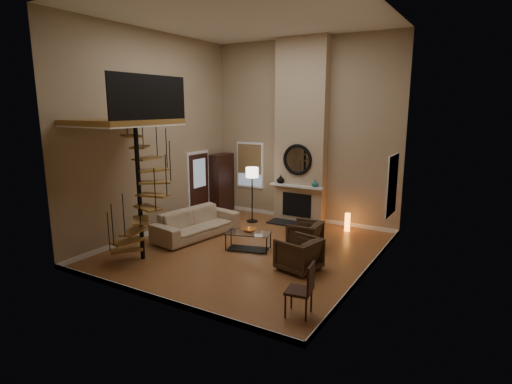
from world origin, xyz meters
The scene contains 33 objects.
ground centered at (0.00, 0.00, -0.01)m, with size 6.00×6.50×0.01m, color #A56635.
back_wall centered at (0.00, 3.25, 2.75)m, with size 6.00×0.02×5.50m, color #9F8766.
front_wall centered at (0.00, -3.25, 2.75)m, with size 6.00×0.02×5.50m, color #9F8766.
left_wall centered at (-3.00, 0.00, 2.75)m, with size 0.02×6.50×5.50m, color #9F8766.
right_wall centered at (3.00, 0.00, 2.75)m, with size 0.02×6.50×5.50m, color #9F8766.
ceiling centered at (0.00, 0.00, 5.50)m, with size 6.00×6.50×0.01m, color silver.
baseboard_back centered at (0.00, 3.24, 0.06)m, with size 6.00×0.02×0.12m, color white.
baseboard_front centered at (0.00, -3.24, 0.06)m, with size 6.00×0.02×0.12m, color white.
baseboard_left centered at (-2.99, 0.00, 0.06)m, with size 0.02×6.50×0.12m, color white.
baseboard_right centered at (2.99, 0.00, 0.06)m, with size 0.02×6.50×0.12m, color white.
chimney_breast centered at (0.00, 3.06, 2.75)m, with size 1.60×0.38×5.50m, color tan.
hearth centered at (0.00, 2.57, 0.02)m, with size 1.50×0.60×0.04m, color black.
firebox centered at (0.00, 2.86, 0.55)m, with size 0.95×0.02×0.72m, color black.
mantel centered at (0.00, 2.78, 1.15)m, with size 1.70×0.18×0.06m, color white.
mirror_frame centered at (0.00, 2.84, 1.95)m, with size 0.94×0.94×0.10m, color black.
mirror_disc centered at (0.00, 2.85, 1.95)m, with size 0.80×0.80×0.01m, color white.
vase_left centered at (-0.55, 2.82, 1.30)m, with size 0.24×0.24×0.25m, color black.
vase_right centered at (0.60, 2.82, 1.28)m, with size 0.20×0.20×0.21m, color #1C6063.
window_back centered at (-1.90, 3.22, 1.62)m, with size 1.02×0.06×1.52m.
window_right centered at (2.97, 2.00, 1.63)m, with size 0.06×1.02×1.52m.
entry_door centered at (-2.95, 1.80, 1.05)m, with size 0.10×1.05×2.16m.
loft centered at (-2.04, -1.80, 3.24)m, with size 1.70×2.20×1.09m.
spiral_stair centered at (-1.78, -1.79, 1.78)m, with size 1.47×1.47×4.06m.
hutch centered at (-2.76, 2.78, 0.95)m, with size 0.43×0.91×2.02m, color black.
sofa centered at (-1.76, 0.17, 0.40)m, with size 2.48×0.97×0.72m, color tan.
armchair_near centered at (1.28, 0.77, 0.35)m, with size 0.75×0.78×0.71m, color #3F2C1D.
armchair_far centered at (1.72, -0.56, 0.35)m, with size 0.81×0.84×0.76m, color #3F2C1D.
coffee_table centered at (0.03, -0.03, 0.28)m, with size 1.19×0.82×0.43m.
bowl centered at (0.03, 0.02, 0.50)m, with size 0.35×0.35×0.09m, color orange.
book centered at (0.38, -0.18, 0.46)m, with size 0.19×0.26×0.03m, color gray.
floor_lamp centered at (-1.21, 2.22, 1.41)m, with size 0.38×0.38×1.70m.
accent_lamp centered at (1.65, 2.78, 0.25)m, with size 0.15×0.15×0.54m, color orange.
side_chair centered at (2.57, -2.36, 0.53)m, with size 0.49×0.48×0.94m.
Camera 1 is at (5.15, -8.32, 3.53)m, focal length 28.78 mm.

